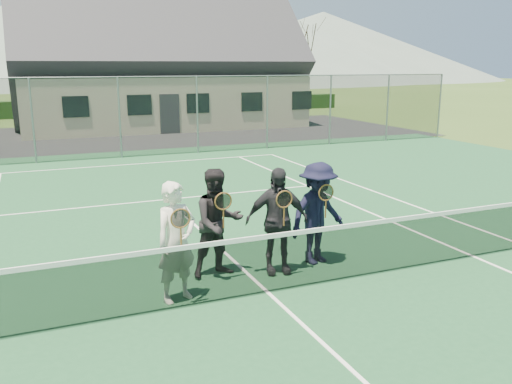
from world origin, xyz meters
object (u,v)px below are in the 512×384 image
tennis_net (268,261)px  player_a (176,242)px  clubhouse (159,54)px  player_d (318,213)px  player_b (218,223)px  player_c (277,221)px

tennis_net → player_a: (-1.33, 0.31, 0.38)m
clubhouse → player_a: clubhouse is taller
tennis_net → player_d: player_d is taller
player_d → player_a: bearing=-167.8°
clubhouse → player_d: bearing=-96.6°
clubhouse → tennis_net: bearing=-99.5°
clubhouse → player_a: bearing=-102.7°
tennis_net → player_a: size_ratio=6.49×
player_b → tennis_net: bearing=-65.7°
player_c → player_d: size_ratio=1.00×
tennis_net → player_c: size_ratio=6.49×
tennis_net → player_b: size_ratio=6.49×
player_c → player_d: (0.85, 0.14, -0.00)m
player_a → clubhouse: bearing=77.3°
player_a → player_d: same height
clubhouse → player_c: clubhouse is taller
player_a → player_b: (0.88, 0.69, -0.00)m
clubhouse → player_a: size_ratio=8.67×
clubhouse → player_b: bearing=-101.0°
player_b → player_d: bearing=-3.8°
player_d → player_c: bearing=-170.5°
player_c → player_d: 0.86m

